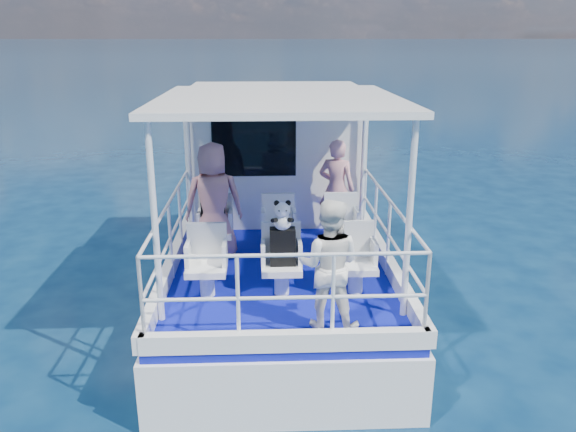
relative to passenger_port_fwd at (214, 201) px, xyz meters
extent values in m
plane|color=#08203E|center=(0.90, -0.15, -1.72)|extent=(2000.00, 2000.00, 0.00)
cube|color=white|center=(0.90, 0.85, -1.72)|extent=(3.00, 7.00, 1.60)
cube|color=#0B1099|center=(0.90, 0.85, -0.87)|extent=(2.90, 6.90, 0.10)
cube|color=white|center=(0.90, 2.15, 0.28)|extent=(2.85, 2.00, 2.20)
cube|color=white|center=(0.90, -0.35, 1.42)|extent=(3.00, 3.20, 0.08)
cylinder|color=white|center=(-0.45, -1.85, 0.28)|extent=(0.07, 0.07, 2.20)
cylinder|color=white|center=(2.25, -1.85, 0.28)|extent=(0.07, 0.07, 2.20)
cylinder|color=white|center=(-0.45, 1.05, 0.28)|extent=(0.07, 0.07, 2.20)
cylinder|color=white|center=(2.25, 1.05, 0.28)|extent=(0.07, 0.07, 2.20)
cube|color=white|center=(0.00, 0.05, -0.63)|extent=(0.48, 0.46, 0.38)
cube|color=white|center=(0.90, 0.05, -0.63)|extent=(0.48, 0.46, 0.38)
cube|color=white|center=(1.80, 0.05, -0.63)|extent=(0.48, 0.46, 0.38)
cube|color=white|center=(0.00, -1.25, -0.63)|extent=(0.48, 0.46, 0.38)
cube|color=white|center=(0.90, -1.25, -0.63)|extent=(0.48, 0.46, 0.38)
cube|color=white|center=(1.80, -1.25, -0.63)|extent=(0.48, 0.46, 0.38)
imported|color=tan|center=(0.00, 0.00, 0.00)|extent=(0.66, 0.51, 1.64)
imported|color=pink|center=(1.81, 0.80, -0.05)|extent=(0.65, 0.54, 1.53)
imported|color=white|center=(1.37, -2.08, -0.10)|extent=(0.81, 0.69, 1.43)
cube|color=black|center=(-0.01, 0.02, -0.22)|extent=(0.33, 0.19, 0.44)
cube|color=black|center=(0.91, -1.25, -0.21)|extent=(0.30, 0.17, 0.45)
cube|color=black|center=(0.01, 0.02, 0.03)|extent=(0.10, 0.06, 0.06)
camera|label=1|loc=(0.71, -7.49, 2.17)|focal=35.00mm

